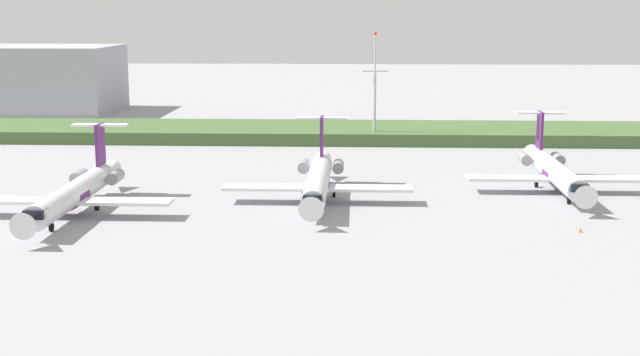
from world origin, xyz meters
The scene contains 7 objects.
ground_plane centered at (0.00, 30.00, 0.00)m, with size 500.00×500.00×0.00m, color #939399.
grass_berm centered at (0.00, 63.83, 1.08)m, with size 320.00×20.00×2.16m, color #426033.
regional_jet_nearest centered at (-27.60, 3.59, 2.54)m, with size 22.81×31.00×9.00m.
regional_jet_second centered at (-0.29, 12.07, 2.54)m, with size 22.81×31.00×9.00m.
regional_jet_third centered at (29.87, 19.28, 2.54)m, with size 22.81×31.00×9.00m.
antenna_mast centered at (7.33, 57.79, 8.03)m, with size 4.40×0.50×19.19m.
safety_cone_front_marker centered at (27.90, -2.28, 0.28)m, with size 0.44×0.44×0.55m, color orange.
Camera 1 is at (4.57, -91.45, 22.96)m, focal length 48.68 mm.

